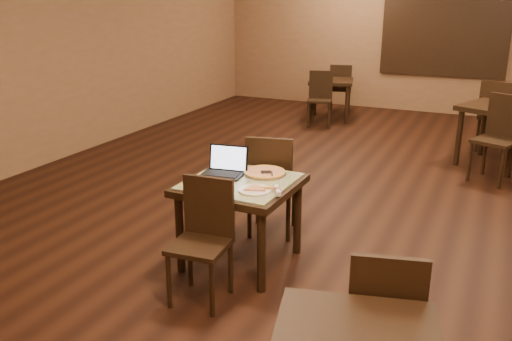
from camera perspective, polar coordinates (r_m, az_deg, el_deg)
The scene contains 21 objects.
ground at distance 6.78m, azimuth 8.87°, elevation -1.65°, with size 10.00×10.00×0.00m, color black.
wall_back at distance 11.31m, azimuth 16.64°, elevation 13.54°, with size 8.00×0.02×3.00m, color #856044.
wall_left at distance 8.42m, azimuth -18.28°, elevation 12.03°, with size 0.02×10.00×3.00m, color #856044.
mural at distance 11.20m, azimuth 19.22°, elevation 13.52°, with size 2.34×0.05×1.64m.
tiled_table at distance 4.63m, azimuth -1.65°, elevation -2.26°, with size 0.94×0.94×0.76m.
chair_main_near at distance 4.18m, azimuth -5.51°, elevation -6.50°, with size 0.45×0.45×0.95m.
chair_main_far at distance 5.17m, azimuth 1.58°, elevation -1.02°, with size 0.53×0.53×1.02m.
laptop at distance 4.75m, azimuth -3.25°, elevation 0.38°, with size 0.39×0.32×0.24m.
plate at distance 4.35m, azimuth -0.12°, elevation -2.07°, with size 0.27×0.27×0.01m, color white.
pizza_slice at distance 4.34m, azimuth -0.12°, elevation -1.88°, with size 0.21×0.21×0.02m, color beige, non-canonical shape.
pizza_pan at distance 4.75m, azimuth 0.93°, elevation -0.34°, with size 0.39×0.39×0.01m, color silver.
pizza_whole at distance 4.74m, azimuth 0.93°, elevation -0.17°, with size 0.37×0.37×0.03m.
spatula at distance 4.72m, azimuth 1.05°, elevation -0.19°, with size 0.09×0.22×0.01m, color silver.
napkin_roll at distance 4.31m, azimuth 2.28°, elevation -2.09°, with size 0.13×0.18×0.04m.
other_table_a at distance 8.02m, azimuth 24.24°, elevation 5.23°, with size 1.17×1.17×0.84m.
other_table_a_chair_near at distance 7.42m, azimuth 24.30°, elevation 3.60°, with size 0.61×0.61×1.08m.
other_table_a_chair_far at distance 8.67m, azimuth 24.06°, elevation 5.55°, with size 0.61×0.61×1.08m.
other_table_b at distance 10.30m, azimuth 7.89°, elevation 8.77°, with size 0.96×0.96×0.74m.
other_table_b_chair_near at distance 9.79m, azimuth 6.76°, elevation 7.88°, with size 0.51×0.51×0.96m.
other_table_b_chair_far at distance 10.83m, azimuth 8.87°, elevation 8.79°, with size 0.51×0.51×0.96m.
other_table_c_chair_far at distance 3.25m, azimuth 13.37°, elevation -14.60°, with size 0.50×0.50×0.96m.
Camera 1 is at (1.70, -6.15, 2.28)m, focal length 38.00 mm.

